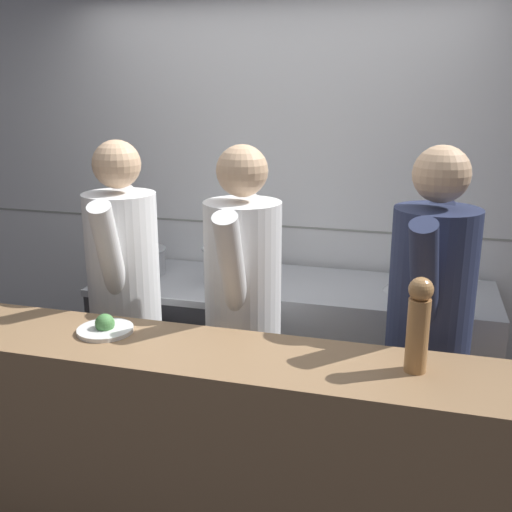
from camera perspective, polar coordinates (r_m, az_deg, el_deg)
name	(u,v)px	position (r m, az deg, el deg)	size (l,w,h in m)	color
wall_back_tiled	(280,201)	(3.74, 2.26, 5.22)	(8.00, 0.06, 2.60)	white
oven_range	(186,345)	(3.78, -6.69, -8.45)	(0.96, 0.71, 0.88)	#38383D
prep_counter	(374,366)	(3.54, 11.14, -10.22)	(1.27, 0.65, 0.92)	#B7BABF
pass_counter	(227,467)	(2.58, -2.77, -19.43)	(2.98, 0.45, 1.01)	#93704C
stock_pot	(143,260)	(3.74, -10.68, -0.38)	(0.28, 0.28, 0.16)	#B7BABF
sauce_pot	(225,264)	(3.49, -2.98, -0.78)	(0.27, 0.27, 0.22)	#B7BABF
mixing_bowl_steel	(403,281)	(3.35, 13.83, -2.36)	(0.21, 0.21, 0.11)	#B7BABF
plated_dish_main	(105,328)	(2.57, -14.17, -6.63)	(0.23, 0.23, 0.08)	white
pepper_mill	(418,323)	(2.18, 15.21, -6.17)	(0.09, 0.09, 0.35)	#AD7A47
chef_head_cook	(125,296)	(3.10, -12.37, -3.71)	(0.43, 0.76, 1.75)	black
chef_sous	(243,311)	(2.82, -1.25, -5.28)	(0.38, 0.77, 1.75)	black
chef_line	(428,328)	(2.71, 16.10, -6.61)	(0.42, 0.78, 1.77)	black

